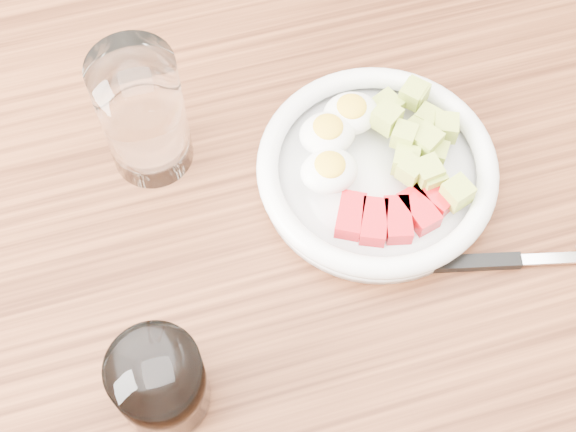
% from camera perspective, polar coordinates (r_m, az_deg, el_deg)
% --- Properties ---
extents(ground, '(4.00, 4.00, 0.00)m').
position_cam_1_polar(ground, '(1.50, 0.49, -14.40)').
color(ground, brown).
rests_on(ground, ground).
extents(dining_table, '(1.50, 0.90, 0.77)m').
position_cam_1_polar(dining_table, '(0.86, 0.83, -4.41)').
color(dining_table, brown).
rests_on(dining_table, ground).
extents(bowl, '(0.23, 0.23, 0.06)m').
position_cam_1_polar(bowl, '(0.78, 6.27, 3.56)').
color(bowl, white).
rests_on(bowl, dining_table).
extents(fork, '(0.21, 0.06, 0.01)m').
position_cam_1_polar(fork, '(0.77, 14.65, -3.15)').
color(fork, black).
rests_on(fork, dining_table).
extents(water_glass, '(0.08, 0.08, 0.14)m').
position_cam_1_polar(water_glass, '(0.76, -10.29, 7.15)').
color(water_glass, white).
rests_on(water_glass, dining_table).
extents(coffee_glass, '(0.08, 0.08, 0.09)m').
position_cam_1_polar(coffee_glass, '(0.68, -9.09, -11.66)').
color(coffee_glass, white).
rests_on(coffee_glass, dining_table).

